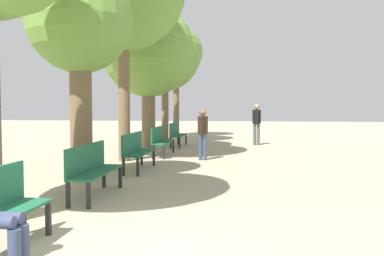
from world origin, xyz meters
name	(u,v)px	position (x,y,z in m)	size (l,w,h in m)	color
bench_row_1	(92,166)	(-1.64, 3.74, 0.56)	(0.44, 1.87, 0.96)	#1E6042
bench_row_2	(136,149)	(-1.64, 6.93, 0.56)	(0.44, 1.87, 0.96)	#1E6042
bench_row_3	(161,139)	(-1.64, 10.12, 0.56)	(0.44, 1.87, 0.96)	#1E6042
bench_row_4	(176,133)	(-1.64, 13.31, 0.56)	(0.44, 1.87, 0.96)	#1E6042
tree_row_1	(80,25)	(-2.47, 5.35, 3.44)	(2.32, 2.32, 4.71)	brown
tree_row_3	(148,51)	(-2.47, 11.94, 3.67)	(3.46, 3.46, 5.44)	brown
tree_row_4	(165,55)	(-2.47, 15.24, 3.90)	(3.20, 3.20, 5.53)	brown
tree_row_5	(176,53)	(-2.47, 18.32, 4.38)	(2.78, 2.78, 5.81)	brown
pedestrian_near	(257,122)	(1.60, 14.33, 0.99)	(0.35, 0.26, 1.72)	#4C4C4C
pedestrian_mid	(203,131)	(-0.14, 9.20, 0.89)	(0.32, 0.28, 1.56)	#384260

